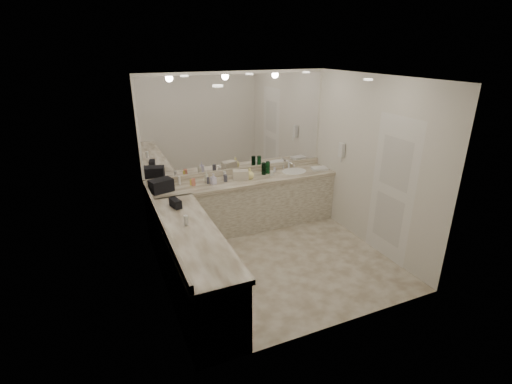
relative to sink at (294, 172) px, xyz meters
name	(u,v)px	position (x,y,z in m)	size (l,w,h in m)	color
floor	(275,261)	(-0.95, -1.20, -0.90)	(3.20, 3.20, 0.00)	beige
ceiling	(279,78)	(-0.95, -1.20, 1.71)	(3.20, 3.20, 0.00)	white
wall_back	(237,151)	(-0.95, 0.30, 0.41)	(3.20, 0.02, 2.60)	silver
wall_left	(157,196)	(-2.55, -1.20, 0.41)	(0.02, 3.00, 2.60)	silver
wall_right	(371,164)	(0.65, -1.20, 0.41)	(0.02, 3.00, 2.60)	silver
vanity_back_base	(245,205)	(-0.95, 0.00, -0.48)	(3.20, 0.60, 0.84)	beige
vanity_back_top	(244,180)	(-0.95, -0.01, -0.03)	(3.20, 0.64, 0.06)	beige
vanity_left_base	(192,266)	(-2.25, -1.50, -0.48)	(0.60, 2.40, 0.84)	beige
vanity_left_top	(191,234)	(-2.24, -1.50, -0.03)	(0.64, 2.42, 0.06)	beige
backsplash_back	(238,171)	(-0.95, 0.28, 0.05)	(3.20, 0.04, 0.10)	beige
backsplash_left	(161,222)	(-2.53, -1.20, 0.05)	(0.04, 3.00, 0.10)	beige
mirror_back	(237,123)	(-0.95, 0.29, 0.88)	(3.12, 0.01, 1.55)	white
mirror_left	(154,157)	(-2.54, -1.20, 0.88)	(0.01, 2.92, 1.55)	white
sink	(294,172)	(0.00, 0.00, 0.00)	(0.44, 0.44, 0.03)	white
faucet	(289,164)	(0.00, 0.21, 0.07)	(0.24, 0.16, 0.14)	silver
wall_phone	(342,150)	(0.61, -0.50, 0.46)	(0.06, 0.10, 0.24)	white
door	(392,190)	(0.64, -1.70, 0.16)	(0.02, 0.82, 2.10)	white
black_toiletry_bag	(161,186)	(-2.32, -0.05, 0.10)	(0.33, 0.21, 0.19)	black
black_bag_spill	(176,203)	(-2.25, -0.72, 0.06)	(0.10, 0.21, 0.11)	black
cream_cosmetic_case	(241,175)	(-1.01, 0.01, 0.08)	(0.25, 0.15, 0.14)	beige
hand_towel	(319,168)	(0.46, -0.09, 0.03)	(0.27, 0.18, 0.04)	white
lotion_left	(186,221)	(-2.25, -1.32, 0.07)	(0.05, 0.05, 0.12)	white
soap_bottle_a	(206,177)	(-1.58, 0.08, 0.10)	(0.07, 0.07, 0.19)	beige
soap_bottle_b	(213,179)	(-1.50, -0.05, 0.09)	(0.08, 0.08, 0.18)	white
soap_bottle_c	(250,173)	(-0.87, -0.05, 0.10)	(0.15, 0.15, 0.19)	#FEF294
green_bottle_0	(264,169)	(-0.56, 0.07, 0.11)	(0.07, 0.07, 0.21)	#0D421C
green_bottle_1	(268,167)	(-0.47, 0.10, 0.11)	(0.07, 0.07, 0.21)	#0D421C
green_bottle_2	(264,169)	(-0.56, 0.06, 0.10)	(0.06, 0.06, 0.19)	#0D421C
amenity_bottle_0	(274,170)	(-0.34, 0.10, 0.05)	(0.04, 0.04, 0.09)	silver
amenity_bottle_1	(225,178)	(-1.28, -0.01, 0.06)	(0.06, 0.06, 0.12)	#3F3F4C
amenity_bottle_2	(208,180)	(-1.57, 0.01, 0.06)	(0.04, 0.04, 0.11)	#3F3F4C
amenity_bottle_3	(193,182)	(-1.81, 0.03, 0.06)	(0.07, 0.07, 0.11)	#E57F66
amenity_bottle_4	(179,180)	(-2.00, 0.14, 0.08)	(0.04, 0.04, 0.14)	white
amenity_bottle_5	(272,173)	(-0.46, -0.05, 0.05)	(0.06, 0.06, 0.09)	white
amenity_bottle_6	(225,175)	(-1.24, 0.15, 0.06)	(0.05, 0.05, 0.12)	white
amenity_bottle_7	(191,182)	(-1.84, 0.05, 0.05)	(0.04, 0.04, 0.09)	#F2D84C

